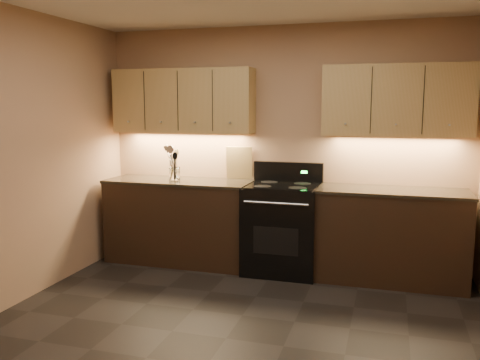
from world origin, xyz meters
name	(u,v)px	position (x,y,z in m)	size (l,w,h in m)	color
floor	(226,338)	(0.00, 0.00, 0.00)	(4.00, 4.00, 0.00)	black
wall_back	(282,147)	(0.00, 2.00, 1.30)	(4.00, 0.04, 2.60)	tan
counter_left	(180,221)	(-1.10, 1.70, 0.47)	(1.62, 0.62, 0.93)	black
counter_right	(391,235)	(1.18, 1.70, 0.47)	(1.46, 0.62, 0.93)	black
stove	(282,227)	(0.08, 1.68, 0.48)	(0.76, 0.68, 1.14)	black
upper_cab_left	(183,101)	(-1.10, 1.85, 1.80)	(1.60, 0.30, 0.70)	tan
upper_cab_right	(397,100)	(1.18, 1.85, 1.80)	(1.44, 0.30, 0.70)	tan
outlet_plate	(173,160)	(-1.30, 1.99, 1.12)	(0.09, 0.01, 0.12)	#B2B5BA
utensil_crock	(175,174)	(-1.13, 1.65, 1.00)	(0.14, 0.14, 0.15)	white
cutting_board	(239,163)	(-0.48, 1.96, 1.11)	(0.29, 0.02, 0.37)	tan
wooden_spoon	(171,164)	(-1.16, 1.64, 1.11)	(0.06, 0.06, 0.33)	tan
black_spoon	(174,165)	(-1.14, 1.66, 1.10)	(0.06, 0.06, 0.31)	black
steel_spatula	(177,161)	(-1.11, 1.66, 1.14)	(0.08, 0.08, 0.40)	silver
steel_skimmer	(177,163)	(-1.09, 1.64, 1.13)	(0.09, 0.09, 0.36)	silver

